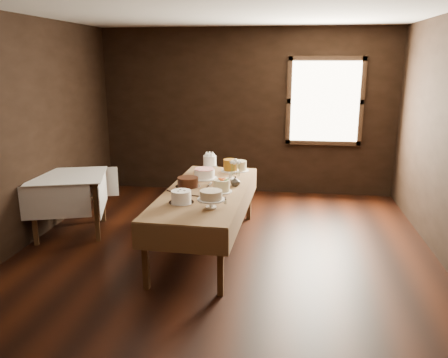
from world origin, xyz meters
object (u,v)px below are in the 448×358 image
Objects in this scene: cake_lattice at (204,174)px; cake_swirl at (181,197)px; cake_speckled at (238,166)px; display_table at (206,194)px; cake_chocolate at (188,182)px; side_table at (68,182)px; cake_meringue at (210,164)px; cake_server_d at (234,185)px; cake_cream at (211,200)px; cake_server_a at (205,197)px; flower_vase at (235,181)px; cake_caramel at (230,171)px; cake_server_c at (210,184)px; cake_flowers at (221,186)px; cake_server_e at (176,193)px.

cake_swirl is (-0.06, -1.08, 0.01)m from cake_lattice.
cake_speckled is at bearing 51.23° from cake_lattice.
display_table is 0.29m from cake_chocolate.
cake_meringue is (1.78, 0.67, 0.16)m from side_table.
cake_chocolate is (-0.25, 0.10, 0.11)m from display_table.
side_table is 3.81× the size of cake_swirl.
cake_chocolate is at bearing 171.27° from cake_server_d.
cake_server_a is at bearing 108.96° from cake_cream.
display_table is 0.71m from cake_cream.
cake_swirl is 2.48× the size of flower_vase.
cake_caramel is 0.37m from cake_server_c.
cake_caramel is 0.91× the size of cake_swirl.
cake_cream is at bearing -76.48° from cake_lattice.
cake_flowers is 0.62m from cake_cream.
cake_swirl reaches higher than side_table.
cake_server_a is at bearing -119.12° from flower_vase.
cake_swirl reaches higher than cake_server_c.
cake_cream reaches higher than cake_server_a.
cake_speckled is 1.25× the size of cake_server_e.
cake_speckled is 1.25× the size of cake_server_a.
cake_cream is 0.95m from cake_server_d.
display_table is 7.86× the size of cake_chocolate.
cake_cream is at bearing -166.52° from cake_server_c.
cake_server_a is (0.22, 0.25, -0.06)m from cake_swirl.
cake_speckled is 0.50m from cake_caramel.
cake_swirl is 0.34m from cake_server_a.
cake_server_e is at bearing 174.57° from cake_server_a.
cake_speckled is 1.70m from cake_cream.
cake_server_d is (0.42, -0.27, -0.05)m from cake_lattice.
display_table is 8.98× the size of cake_flowers.
cake_caramel is at bearing 85.66° from cake_server_a.
cake_speckled is 1.34m from cake_server_a.
cake_server_a is (-0.13, 0.39, -0.09)m from cake_cream.
cake_lattice is at bearing 102.46° from display_table.
cake_speckled is 1.10× the size of cake_flowers.
cake_swirl is at bearing -29.81° from cake_server_e.
side_table is 1.91m from cake_swirl.
display_table is 19.80× the size of flower_vase.
cake_cream is 0.91m from flower_vase.
cake_server_c is at bearing 156.73° from cake_server_d.
cake_server_d is (0.08, -0.27, -0.12)m from cake_caramel.
side_table is at bearing 174.10° from cake_chocolate.
flower_vase is at bearing -34.93° from cake_lattice.
cake_lattice is at bearing 122.11° from cake_server_d.
flower_vase is (0.10, -0.31, -0.06)m from cake_caramel.
cake_lattice is at bearing 179.31° from cake_caramel.
flower_vase reaches higher than cake_server_d.
cake_flowers is at bearing -134.29° from cake_server_d.
cake_caramel reaches higher than cake_cream.
cake_flowers reaches higher than display_table.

